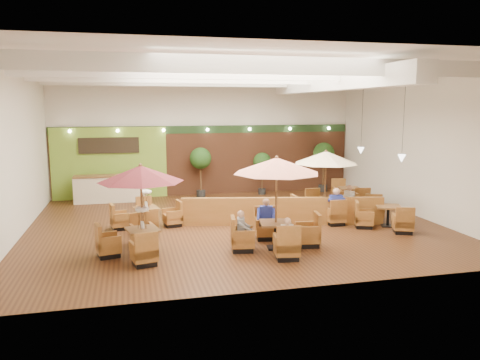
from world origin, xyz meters
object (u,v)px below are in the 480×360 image
object	(u,v)px
table_3	(146,216)
diner_0	(287,233)
table_2	(326,172)
topiary_2	(324,155)
diner_4	(348,198)
table_5	(350,197)
booth_divider	(283,211)
table_1	(276,186)
table_0	(139,190)
topiary_0	(201,160)
service_counter	(110,189)
topiary_1	(262,163)
table_4	(381,217)
diner_2	(242,226)
diner_1	(266,215)
diner_3	(336,203)

from	to	relation	value
table_3	diner_0	distance (m)	5.58
table_2	topiary_2	world-z (taller)	table_2
diner_0	diner_4	distance (m)	5.59
table_5	topiary_2	bearing A→B (deg)	97.90
booth_divider	table_1	world-z (taller)	table_1
table_1	table_0	bearing A→B (deg)	-176.06
table_3	topiary_0	bearing A→B (deg)	50.50
service_counter	table_2	xyz separation A→B (m)	(7.82, -5.00, 1.17)
booth_divider	table_3	size ratio (longest dim) A/B	2.88
table_0	diner_0	size ratio (longest dim) A/B	3.67
table_2	topiary_0	world-z (taller)	table_2
table_3	table_5	distance (m)	8.63
table_5	topiary_1	bearing A→B (deg)	143.07
table_0	topiary_2	size ratio (longest dim) A/B	1.10
table_4	diner_2	xyz separation A→B (m)	(-5.30, -1.55, 0.39)
booth_divider	diner_4	size ratio (longest dim) A/B	9.29
service_counter	diner_1	bearing A→B (deg)	-55.11
service_counter	topiary_0	distance (m)	4.15
booth_divider	table_3	world-z (taller)	table_3
table_3	table_4	bearing A→B (deg)	-24.08
service_counter	booth_divider	size ratio (longest dim) A/B	0.42
diner_2	topiary_0	bearing A→B (deg)	-168.40
topiary_1	diner_3	xyz separation A→B (m)	(0.91, -6.14, -0.69)
topiary_0	diner_2	world-z (taller)	topiary_0
table_4	table_5	bearing A→B (deg)	101.84
service_counter	topiary_2	bearing A→B (deg)	1.15
table_0	topiary_1	distance (m)	9.85
topiary_2	table_3	bearing A→B (deg)	-149.78
table_0	topiary_1	bearing A→B (deg)	40.82
topiary_2	diner_2	xyz separation A→B (m)	(-6.05, -8.29, -1.05)
table_5	diner_3	world-z (taller)	diner_3
table_2	diner_4	xyz separation A→B (m)	(0.93, 0.00, -1.00)
topiary_1	diner_2	size ratio (longest dim) A/B	2.71
table_3	diner_3	world-z (taller)	table_3
table_2	diner_2	distance (m)	5.06
diner_3	service_counter	bearing A→B (deg)	149.63
table_1	diner_4	bearing A→B (deg)	48.17
topiary_1	diner_3	distance (m)	6.24
table_4	topiary_2	world-z (taller)	topiary_2
table_1	diner_0	bearing A→B (deg)	-80.89
booth_divider	table_2	size ratio (longest dim) A/B	2.76
service_counter	topiary_1	xyz separation A→B (m)	(6.91, 0.20, 0.89)
table_4	diner_0	world-z (taller)	diner_0
table_5	diner_3	xyz separation A→B (m)	(-1.98, -2.90, 0.42)
table_0	topiary_1	xyz separation A→B (m)	(5.82, 7.94, -0.37)
diner_4	table_1	bearing A→B (deg)	120.33
topiary_1	diner_4	bearing A→B (deg)	-70.51
diner_1	booth_divider	bearing A→B (deg)	-106.97
diner_0	diner_1	bearing A→B (deg)	105.85
table_3	diner_0	size ratio (longest dim) A/B	3.45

